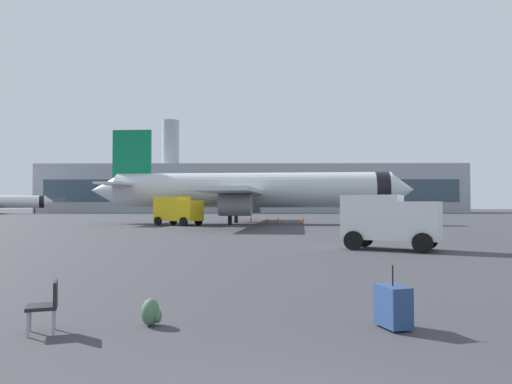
{
  "coord_description": "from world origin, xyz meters",
  "views": [
    {
      "loc": [
        -0.09,
        -4.24,
        2.16
      ],
      "look_at": [
        -0.51,
        29.06,
        3.0
      ],
      "focal_mm": 33.76,
      "sensor_mm": 36.0,
      "label": 1
    }
  ],
  "objects": [
    {
      "name": "safety_cone_outer",
      "position": [
        4.78,
        53.0,
        0.37
      ],
      "size": [
        0.44,
        0.44,
        0.75
      ],
      "color": "#F2590C",
      "rests_on": "ground"
    },
    {
      "name": "gate_chair",
      "position": [
        -3.71,
        3.84,
        0.5
      ],
      "size": [
        0.62,
        0.62,
        0.86
      ],
      "color": "black",
      "rests_on": "ground"
    },
    {
      "name": "service_truck",
      "position": [
        -8.61,
        44.19,
        1.61
      ],
      "size": [
        5.24,
        4.37,
        2.9
      ],
      "color": "yellow",
      "rests_on": "ground"
    },
    {
      "name": "safety_cone_far",
      "position": [
        -1.61,
        58.78,
        0.38
      ],
      "size": [
        0.44,
        0.44,
        0.77
      ],
      "color": "#F2590C",
      "rests_on": "ground"
    },
    {
      "name": "cargo_van",
      "position": [
        5.97,
        18.67,
        1.45
      ],
      "size": [
        4.83,
        3.81,
        2.6
      ],
      "color": "white",
      "rests_on": "ground"
    },
    {
      "name": "safety_cone_mid",
      "position": [
        1.71,
        50.15,
        0.32
      ],
      "size": [
        0.44,
        0.44,
        0.64
      ],
      "color": "#F2590C",
      "rests_on": "ground"
    },
    {
      "name": "safety_cone_near",
      "position": [
        0.55,
        50.46,
        0.3
      ],
      "size": [
        0.44,
        0.44,
        0.61
      ],
      "color": "#F2590C",
      "rests_on": "ground"
    },
    {
      "name": "airplane_at_gate",
      "position": [
        -1.52,
        48.45,
        3.66
      ],
      "size": [
        35.77,
        32.28,
        10.5
      ],
      "color": "silver",
      "rests_on": "ground"
    },
    {
      "name": "rolling_suitcase",
      "position": [
        2.18,
        4.19,
        0.39
      ],
      "size": [
        0.57,
        0.73,
        1.1
      ],
      "color": "navy",
      "rests_on": "ground"
    },
    {
      "name": "traveller_backpack",
      "position": [
        -2.07,
        4.34,
        0.23
      ],
      "size": [
        0.36,
        0.4,
        0.48
      ],
      "color": "#476B4C",
      "rests_on": "ground"
    },
    {
      "name": "terminal_building",
      "position": [
        -3.2,
        121.06,
        6.18
      ],
      "size": [
        106.53,
        17.39,
        24.11
      ],
      "color": "#9EA3AD",
      "rests_on": "ground"
    }
  ]
}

